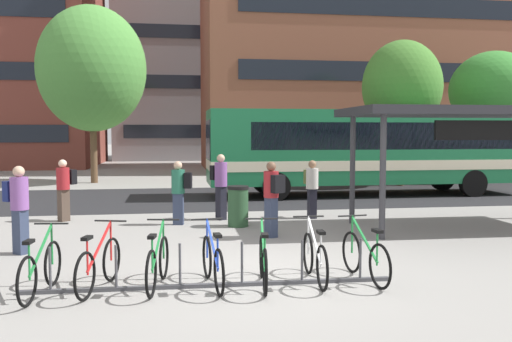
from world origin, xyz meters
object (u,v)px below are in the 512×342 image
Objects in this scene: parked_bicycle_green_0 at (41,270)px; parked_bicycle_green_4 at (263,262)px; trash_bin at (238,206)px; commuter_black_pack_4 at (220,182)px; parked_bicycle_white_5 at (315,258)px; transit_shelter at (490,116)px; commuter_olive_pack_2 at (312,185)px; parked_bicycle_green_2 at (158,263)px; commuter_black_pack_0 at (272,194)px; city_bus at (365,148)px; parked_bicycle_red_1 at (99,265)px; parked_bicycle_green_6 at (365,257)px; commuter_black_pack_5 at (64,186)px; street_tree_2 at (493,90)px; parked_bicycle_blue_3 at (213,262)px; commuter_black_pack_6 at (180,188)px; street_tree_0 at (402,87)px; street_tree_1 at (92,69)px; commuter_navy_pack_1 at (19,203)px.

parked_bicycle_green_4 is at bearing -83.38° from parked_bicycle_green_0.
commuter_black_pack_4 is at bearing 107.16° from trash_bin.
transit_shelter is at bearing -51.14° from parked_bicycle_white_5.
parked_bicycle_green_4 is 6.56m from commuter_black_pack_4.
commuter_olive_pack_2 reaches higher than parked_bicycle_green_4.
parked_bicycle_green_2 is 0.99× the size of commuter_black_pack_0.
city_bus reaches higher than parked_bicycle_red_1.
parked_bicycle_red_1 is 0.98× the size of parked_bicycle_green_6.
street_tree_2 is (18.28, 9.42, 3.47)m from commuter_black_pack_5.
parked_bicycle_red_1 is at bearing 81.36° from parked_bicycle_blue_3.
street_tree_0 reaches higher than commuter_black_pack_6.
city_bus is at bearing -20.54° from parked_bicycle_green_4.
parked_bicycle_green_0 and parked_bicycle_green_4 have the same top height.
transit_shelter is at bearing -50.40° from street_tree_1.
commuter_black_pack_4 is at bearing -145.29° from street_tree_2.
trash_bin is at bearing -67.22° from street_tree_1.
parked_bicycle_blue_3 is at bearing -76.45° from street_tree_1.
trash_bin is (4.61, 2.45, -0.48)m from commuter_navy_pack_1.
commuter_black_pack_6 is 13.66m from street_tree_0.
city_bus is 6.17m from commuter_olive_pack_2.
commuter_black_pack_6 is at bearing -138.17° from street_tree_0.
commuter_black_pack_5 is at bearing 129.13° from commuter_navy_pack_1.
parked_bicycle_green_2 is 1.04× the size of commuter_black_pack_6.
commuter_navy_pack_1 is 17.84m from street_tree_0.
commuter_navy_pack_1 is at bearing 62.38° from parked_bicycle_green_4.
parked_bicycle_white_5 is at bearing -20.19° from commuter_black_pack_4.
commuter_black_pack_0 is 0.27× the size of street_tree_2.
transit_shelter is 7.99m from commuter_black_pack_6.
transit_shelter is (5.52, 4.13, 2.41)m from parked_bicycle_white_5.
street_tree_2 is at bearing -34.93° from parked_bicycle_green_2.
street_tree_2 reaches higher than commuter_black_pack_4.
parked_bicycle_green_6 is at bearing -127.21° from street_tree_2.
parked_bicycle_green_4 is 6.86m from commuter_olive_pack_2.
parked_bicycle_red_1 is 10.05m from transit_shelter.
parked_bicycle_red_1 is at bearing -81.66° from street_tree_1.
parked_bicycle_blue_3 is 2.45m from parked_bicycle_green_6.
street_tree_1 is (-7.54, 11.74, 4.40)m from commuter_olive_pack_2.
street_tree_1 reaches higher than commuter_black_pack_0.
commuter_black_pack_4 is 1.09× the size of commuter_black_pack_6.
city_bus is at bearing -58.76° from commuter_black_pack_0.
commuter_navy_pack_1 is at bearing 58.58° from parked_bicycle_green_6.
parked_bicycle_green_0 is at bearing -155.59° from transit_shelter.
parked_bicycle_blue_3 and parked_bicycle_white_5 have the same top height.
transit_shelter is (4.69, 4.16, 2.41)m from parked_bicycle_green_6.
commuter_navy_pack_1 is at bearing 73.85° from commuter_black_pack_0.
trash_bin is at bearing -132.04° from street_tree_0.
city_bus is 12.48m from parked_bicycle_white_5.
street_tree_1 reaches higher than commuter_black_pack_5.
parked_bicycle_red_1 is 0.97× the size of parked_bicycle_white_5.
parked_bicycle_blue_3 is at bearing -149.07° from transit_shelter.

